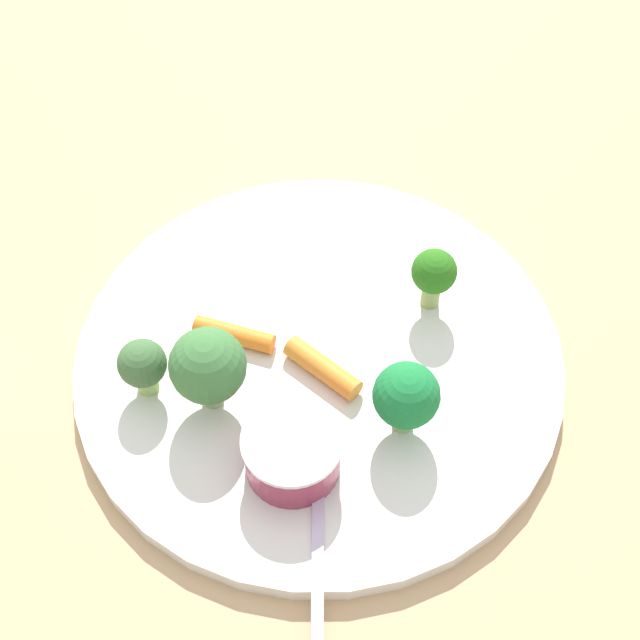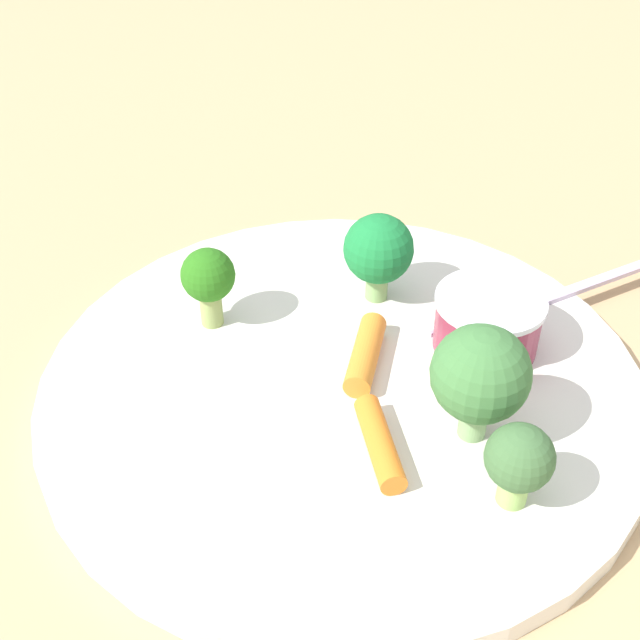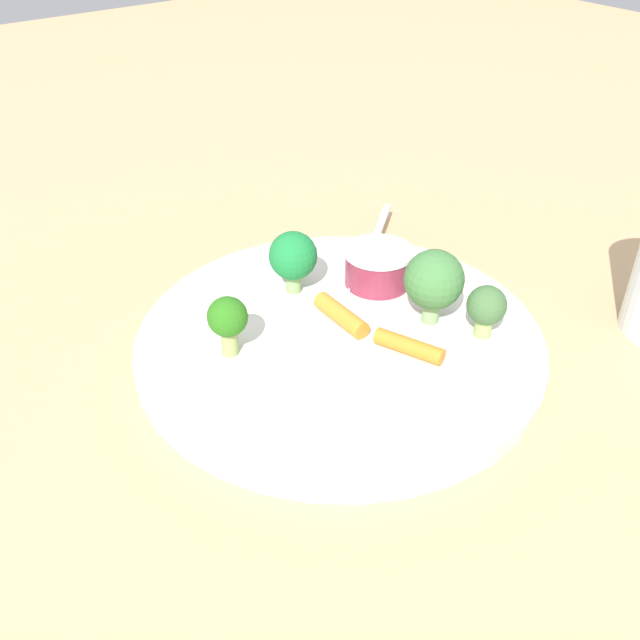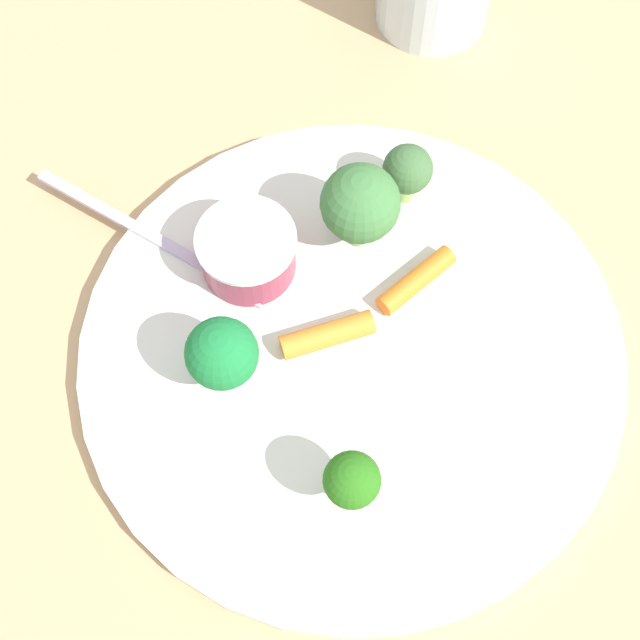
% 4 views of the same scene
% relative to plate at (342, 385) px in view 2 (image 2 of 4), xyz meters
% --- Properties ---
extents(ground_plane, '(2.40, 2.40, 0.00)m').
position_rel_plate_xyz_m(ground_plane, '(0.00, 0.00, -0.01)').
color(ground_plane, tan).
extents(plate, '(0.30, 0.30, 0.01)m').
position_rel_plate_xyz_m(plate, '(0.00, 0.00, 0.00)').
color(plate, silver).
rests_on(plate, ground_plane).
extents(sauce_cup, '(0.06, 0.06, 0.03)m').
position_rel_plate_xyz_m(sauce_cup, '(-0.07, -0.04, 0.02)').
color(sauce_cup, '#8F2C45').
rests_on(sauce_cup, plate).
extents(broccoli_floret_0, '(0.04, 0.04, 0.05)m').
position_rel_plate_xyz_m(broccoli_floret_0, '(-0.01, -0.07, 0.04)').
color(broccoli_floret_0, '#86B267').
rests_on(broccoli_floret_0, plate).
extents(broccoli_floret_1, '(0.04, 0.04, 0.06)m').
position_rel_plate_xyz_m(broccoli_floret_1, '(-0.07, 0.03, 0.04)').
color(broccoli_floret_1, '#88B171').
rests_on(broccoli_floret_1, plate).
extents(broccoli_floret_2, '(0.03, 0.03, 0.04)m').
position_rel_plate_xyz_m(broccoli_floret_2, '(-0.08, 0.06, 0.03)').
color(broccoli_floret_2, '#99C362').
rests_on(broccoli_floret_2, plate).
extents(broccoli_floret_3, '(0.03, 0.03, 0.05)m').
position_rel_plate_xyz_m(broccoli_floret_3, '(0.08, -0.03, 0.04)').
color(broccoli_floret_3, '#95A85B').
rests_on(broccoli_floret_3, plate).
extents(carrot_stick_0, '(0.02, 0.05, 0.01)m').
position_rel_plate_xyz_m(carrot_stick_0, '(-0.01, -0.01, 0.01)').
color(carrot_stick_0, orange).
rests_on(carrot_stick_0, plate).
extents(carrot_stick_1, '(0.03, 0.05, 0.01)m').
position_rel_plate_xyz_m(carrot_stick_1, '(-0.02, 0.05, 0.01)').
color(carrot_stick_1, orange).
rests_on(carrot_stick_1, plate).
extents(fork, '(0.13, 0.11, 0.00)m').
position_rel_plate_xyz_m(fork, '(-0.10, -0.08, 0.01)').
color(fork, '#BFACC8').
rests_on(fork, plate).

